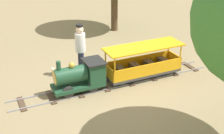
{
  "coord_description": "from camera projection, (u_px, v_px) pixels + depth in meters",
  "views": [
    {
      "loc": [
        -6.96,
        3.35,
        4.19
      ],
      "look_at": [
        0.0,
        0.11,
        0.55
      ],
      "focal_mm": 48.87,
      "sensor_mm": 36.0,
      "label": 1
    }
  ],
  "objects": [
    {
      "name": "ground_plane",
      "position": [
        116.0,
        84.0,
        8.77
      ],
      "size": [
        60.0,
        60.0,
        0.0
      ],
      "primitive_type": "plane",
      "color": "#8C7A56"
    },
    {
      "name": "track",
      "position": [
        116.0,
        83.0,
        8.77
      ],
      "size": [
        0.72,
        6.05,
        0.04
      ],
      "color": "gray",
      "rests_on": "ground_plane"
    },
    {
      "name": "locomotive",
      "position": [
        81.0,
        75.0,
        8.17
      ],
      "size": [
        0.68,
        1.45,
        0.97
      ],
      "color": "#1E472D",
      "rests_on": "ground_plane"
    },
    {
      "name": "passenger_car",
      "position": [
        143.0,
        65.0,
        8.94
      ],
      "size": [
        0.78,
        2.35,
        0.97
      ],
      "color": "#3F3F3F",
      "rests_on": "ground_plane"
    },
    {
      "name": "conductor_person",
      "position": [
        80.0,
        46.0,
        8.81
      ],
      "size": [
        0.3,
        0.3,
        1.62
      ],
      "color": "#282D47",
      "rests_on": "ground_plane"
    }
  ]
}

